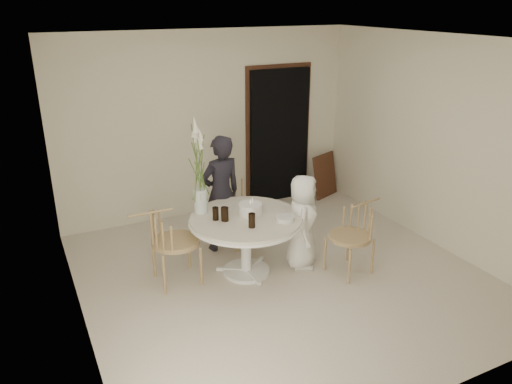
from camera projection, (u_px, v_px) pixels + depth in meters
name	position (u px, v px, depth m)	size (l,w,h in m)	color
ground	(282.00, 275.00, 5.95)	(4.50, 4.50, 0.00)	beige
room_shell	(285.00, 144.00, 5.36)	(4.50, 4.50, 4.50)	white
doorway	(279.00, 136.00, 7.87)	(1.00, 0.10, 2.10)	black
door_trim	(278.00, 132.00, 7.89)	(1.12, 0.03, 2.22)	#4F2D1B
table	(246.00, 226.00, 5.79)	(1.33, 1.33, 0.73)	white
picture_frame	(325.00, 175.00, 8.24)	(0.54, 0.04, 0.71)	#4F2D1B
chair_far	(229.00, 198.00, 6.64)	(0.64, 0.66, 0.92)	tan
chair_right	(358.00, 227.00, 5.89)	(0.56, 0.53, 0.86)	tan
chair_left	(164.00, 236.00, 5.57)	(0.57, 0.54, 0.94)	tan
girl	(221.00, 194.00, 6.34)	(0.56, 0.37, 1.53)	black
boy	(302.00, 222.00, 5.96)	(0.57, 0.37, 1.17)	white
birthday_cake	(250.00, 209.00, 5.80)	(0.27, 0.27, 0.18)	silver
cola_tumbler_a	(224.00, 214.00, 5.62)	(0.08, 0.08, 0.16)	black
cola_tumbler_b	(252.00, 220.00, 5.46)	(0.08, 0.08, 0.16)	black
cola_tumbler_c	(216.00, 214.00, 5.65)	(0.07, 0.07, 0.15)	black
cola_tumbler_d	(225.00, 214.00, 5.62)	(0.08, 0.08, 0.16)	black
plate_stack	(285.00, 218.00, 5.64)	(0.21, 0.21, 0.05)	silver
flower_vase	(199.00, 171.00, 5.69)	(0.16, 0.16, 1.16)	silver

